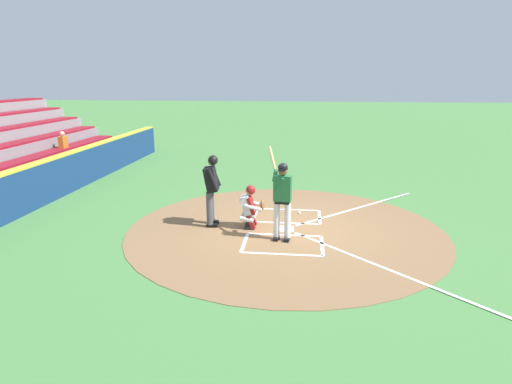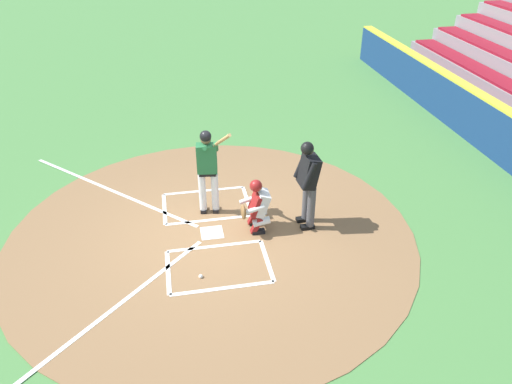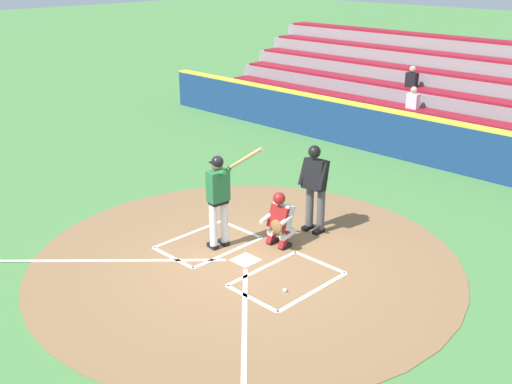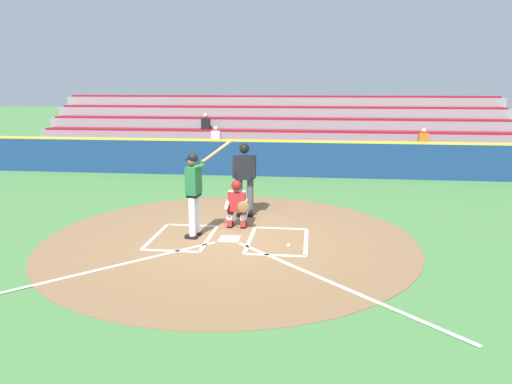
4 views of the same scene
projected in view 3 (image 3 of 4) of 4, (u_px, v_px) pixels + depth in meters
The scene contains 9 objects.
ground_plane at pixel (246, 261), 11.42m from camera, with size 120.00×120.00×0.00m, color #4C8442.
dirt_circle at pixel (246, 260), 11.42m from camera, with size 8.00×8.00×0.01m, color olive.
home_plate_and_chalk at pixel (210, 276), 10.83m from camera, with size 7.93×4.91×0.01m.
batter at pixel (219, 195), 11.56m from camera, with size 1.00×0.62×2.13m.
catcher at pixel (280, 218), 11.79m from camera, with size 0.59×0.60×1.13m.
plate_umpire at pixel (315, 182), 12.26m from camera, with size 0.60×0.44×1.86m.
baseball at pixel (285, 290), 10.33m from camera, with size 0.07×0.07×0.07m, color white.
backstop_wall at pixel (447, 145), 16.18m from camera, with size 22.00×0.36×1.31m.
bleacher_stand at pixel (510, 108), 18.61m from camera, with size 20.00×5.10×2.78m.
Camera 3 is at (-7.28, 7.14, 5.31)m, focal length 42.86 mm.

